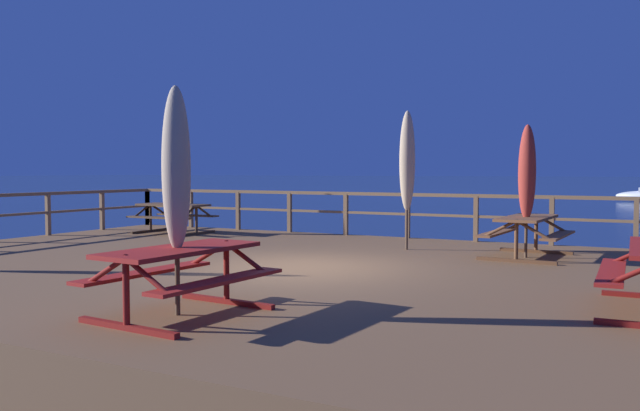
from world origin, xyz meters
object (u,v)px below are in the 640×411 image
(picnic_table_front_left, at_px, (173,212))
(patio_umbrella_short_front, at_px, (176,170))
(picnic_table_mid_centre, at_px, (527,228))
(patio_umbrella_tall_back_left, at_px, (407,162))
(picnic_table_mid_left, at_px, (181,266))
(patio_umbrella_short_mid, at_px, (173,166))
(patio_umbrella_short_back, at_px, (527,173))

(picnic_table_front_left, relative_size, patio_umbrella_short_front, 0.76)
(picnic_table_mid_centre, relative_size, patio_umbrella_tall_back_left, 0.70)
(picnic_table_mid_left, distance_m, patio_umbrella_short_mid, 10.04)
(picnic_table_mid_left, relative_size, patio_umbrella_tall_back_left, 0.71)
(patio_umbrella_short_mid, bearing_deg, patio_umbrella_short_back, -4.37)
(patio_umbrella_short_front, distance_m, patio_umbrella_tall_back_left, 6.96)
(patio_umbrella_short_mid, bearing_deg, picnic_table_mid_centre, -4.07)
(patio_umbrella_short_front, bearing_deg, patio_umbrella_short_mid, 130.82)
(patio_umbrella_short_front, height_order, patio_umbrella_tall_back_left, patio_umbrella_tall_back_left)
(picnic_table_mid_centre, bearing_deg, patio_umbrella_short_mid, 175.93)
(picnic_table_front_left, relative_size, picnic_table_mid_left, 0.97)
(picnic_table_mid_left, height_order, patio_umbrella_tall_back_left, patio_umbrella_tall_back_left)
(picnic_table_front_left, relative_size, patio_umbrella_tall_back_left, 0.68)
(picnic_table_mid_centre, xyz_separation_m, patio_umbrella_short_front, (-2.55, -6.87, 1.07))
(picnic_table_mid_centre, xyz_separation_m, picnic_table_front_left, (-9.00, 0.58, -0.00))
(patio_umbrella_short_mid, relative_size, patio_umbrella_tall_back_left, 0.96)
(patio_umbrella_short_back, xyz_separation_m, patio_umbrella_tall_back_left, (-2.40, 0.14, 0.23))
(picnic_table_mid_centre, bearing_deg, patio_umbrella_tall_back_left, 177.91)
(picnic_table_mid_left, bearing_deg, patio_umbrella_tall_back_left, 89.24)
(picnic_table_front_left, height_order, patio_umbrella_short_front, patio_umbrella_short_front)
(patio_umbrella_short_back, distance_m, patio_umbrella_short_mid, 9.06)
(picnic_table_mid_centre, height_order, patio_umbrella_short_front, patio_umbrella_short_front)
(patio_umbrella_short_mid, height_order, patio_umbrella_short_front, patio_umbrella_short_mid)
(picnic_table_mid_centre, height_order, patio_umbrella_short_back, patio_umbrella_short_back)
(picnic_table_front_left, bearing_deg, patio_umbrella_short_mid, 119.73)
(picnic_table_front_left, xyz_separation_m, patio_umbrella_short_back, (9.00, -0.63, 1.02))
(picnic_table_mid_centre, xyz_separation_m, picnic_table_mid_left, (-2.50, -6.87, -0.00))
(picnic_table_front_left, xyz_separation_m, patio_umbrella_tall_back_left, (6.60, -0.49, 1.25))
(patio_umbrella_short_back, bearing_deg, picnic_table_front_left, 176.02)
(picnic_table_mid_left, xyz_separation_m, patio_umbrella_short_front, (-0.06, 0.01, 1.07))
(patio_umbrella_short_back, relative_size, patio_umbrella_short_mid, 0.91)
(patio_umbrella_short_back, height_order, patio_umbrella_short_front, patio_umbrella_short_front)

